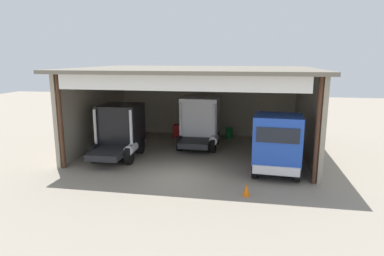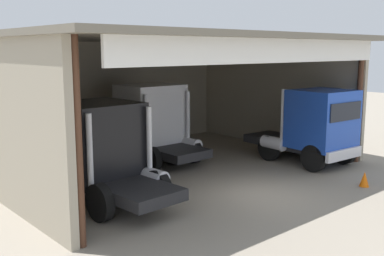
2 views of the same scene
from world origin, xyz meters
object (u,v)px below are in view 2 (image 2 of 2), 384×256
(truck_blue_right_bay, at_px, (314,126))
(truck_black_center_bay, at_px, (102,149))
(traffic_cone, at_px, (364,179))
(oil_drum, at_px, (152,138))
(tool_cart, at_px, (86,148))
(truck_white_yard_outside, at_px, (154,122))

(truck_blue_right_bay, bearing_deg, truck_black_center_bay, -6.75)
(truck_blue_right_bay, distance_m, traffic_cone, 3.82)
(truck_blue_right_bay, bearing_deg, oil_drum, -64.70)
(truck_blue_right_bay, distance_m, tool_cart, 10.41)
(truck_blue_right_bay, bearing_deg, traffic_cone, 69.26)
(tool_cart, bearing_deg, truck_blue_right_bay, -47.44)
(truck_black_center_bay, relative_size, traffic_cone, 8.84)
(truck_black_center_bay, distance_m, traffic_cone, 9.61)
(truck_black_center_bay, height_order, tool_cart, truck_black_center_bay)
(truck_white_yard_outside, xyz_separation_m, truck_blue_right_bay, (4.94, -5.07, -0.09))
(oil_drum, height_order, traffic_cone, oil_drum)
(oil_drum, bearing_deg, truck_white_yard_outside, -125.10)
(truck_white_yard_outside, height_order, traffic_cone, truck_white_yard_outside)
(truck_white_yard_outside, height_order, tool_cart, truck_white_yard_outside)
(truck_white_yard_outside, distance_m, truck_blue_right_bay, 7.08)
(truck_black_center_bay, relative_size, truck_blue_right_bay, 0.94)
(truck_black_center_bay, bearing_deg, truck_blue_right_bay, -13.09)
(truck_black_center_bay, distance_m, truck_white_yard_outside, 5.65)
(truck_black_center_bay, relative_size, tool_cart, 4.95)
(truck_black_center_bay, xyz_separation_m, truck_blue_right_bay, (9.54, -1.80, -0.04))
(tool_cart, bearing_deg, traffic_cone, -62.98)
(truck_white_yard_outside, distance_m, oil_drum, 3.58)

